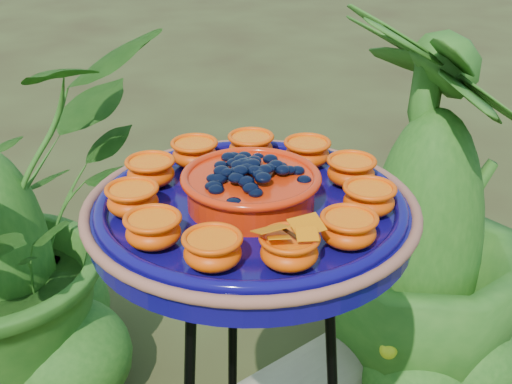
{
  "coord_description": "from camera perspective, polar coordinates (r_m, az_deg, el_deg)",
  "views": [
    {
      "loc": [
        -0.11,
        -0.96,
        1.34
      ],
      "look_at": [
        0.07,
        -0.14,
        0.91
      ],
      "focal_mm": 50.0,
      "sensor_mm": 36.0,
      "label": 1
    }
  ],
  "objects": [
    {
      "name": "feeder_dish",
      "position": [
        0.95,
        -0.4,
        -1.17
      ],
      "size": [
        0.45,
        0.45,
        0.1
      ],
      "rotation": [
        0.0,
        0.0,
        0.03
      ],
      "color": "#0C0754",
      "rests_on": "tripod_stand"
    },
    {
      "name": "shrub_back_right",
      "position": [
        1.8,
        13.53,
        -1.68
      ],
      "size": [
        0.66,
        0.66,
        1.01
      ],
      "primitive_type": "imported",
      "rotation": [
        0.0,
        0.0,
        1.75
      ],
      "color": "#205115",
      "rests_on": "ground"
    }
  ]
}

